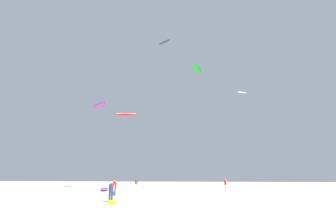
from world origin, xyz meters
The scene contains 12 objects.
ground_plane centered at (0.00, 0.00, 0.00)m, with size 120.00×120.00×0.00m, color beige.
person_foreground centered at (-3.68, 6.76, 0.99)m, with size 0.52×0.38×1.69m.
person_midground centered at (-5.24, 12.70, 0.97)m, with size 0.48×0.37×1.66m.
person_left centered at (8.01, 21.94, 0.94)m, with size 0.36×0.51×1.61m.
person_right centered at (-4.99, 22.57, 0.94)m, with size 0.36×0.53×1.61m.
kite_grounded_near centered at (-9.01, 20.40, 0.21)m, with size 1.91×3.83×0.43m.
cooler_box centered at (-2.94, 5.00, 0.16)m, with size 0.56×0.36×0.32m, color yellow.
kite_aloft_0 centered at (-11.77, 23.38, 13.42)m, with size 4.07×3.94×0.57m.
kite_aloft_1 centered at (4.53, 21.96, 18.67)m, with size 2.10×3.95×0.74m.
kite_aloft_2 centered at (12.96, 29.82, 17.08)m, with size 2.07×1.42×0.43m.
kite_aloft_3 centered at (-5.78, 18.39, 10.45)m, with size 3.02×1.28×0.35m.
kite_aloft_4 centered at (-0.22, 16.84, 20.75)m, with size 2.05×1.73×0.40m.
Camera 1 is at (3.20, -14.57, 2.34)m, focal length 26.09 mm.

